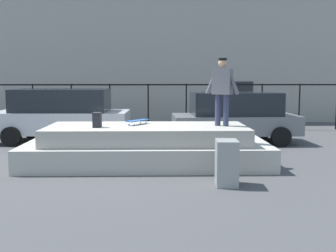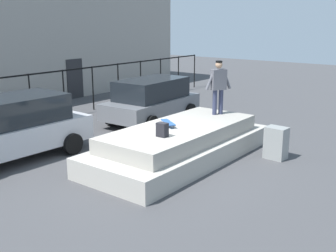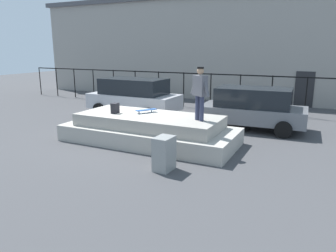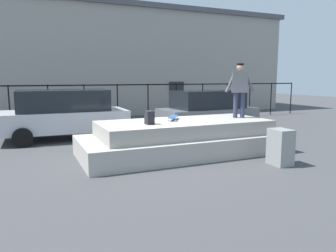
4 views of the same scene
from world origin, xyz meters
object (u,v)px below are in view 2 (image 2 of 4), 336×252
Objects in this scene: car_silver_hatchback_near at (9,127)px; utility_box at (276,143)px; backpack at (162,130)px; car_grey_hatchback_mid at (152,99)px; skateboard at (168,123)px; skateboarder at (218,84)px.

utility_box is at bearing -51.89° from car_silver_hatchback_near.
backpack is 5.59m from car_grey_hatchback_mid.
skateboard is at bearing -133.99° from car_grey_hatchback_mid.
backpack is (-3.12, -0.23, -0.80)m from skateboarder.
skateboard is 4.53m from car_silver_hatchback_near.
car_grey_hatchback_mid reaches higher than backpack.
backpack is 0.39× the size of utility_box.
car_grey_hatchback_mid is (5.90, -0.33, -0.05)m from car_silver_hatchback_near.
car_silver_hatchback_near is 1.08× the size of car_grey_hatchback_mid.
skateboarder is 2.35m from skateboard.
backpack is at bearing -175.81° from skateboarder.
backpack reaches higher than utility_box.
skateboard is 1.12m from backpack.
skateboarder is 0.37× the size of car_silver_hatchback_near.
skateboard reaches higher than utility_box.
car_silver_hatchback_near is (-4.92, 3.91, -1.02)m from skateboarder.
skateboard is at bearing 119.47° from backpack.
skateboarder is 1.81× the size of utility_box.
backpack is 3.54m from utility_box.
backpack is at bearing -150.05° from skateboard.
utility_box is at bearing -101.79° from car_grey_hatchback_mid.
skateboard is at bearing 131.80° from utility_box.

